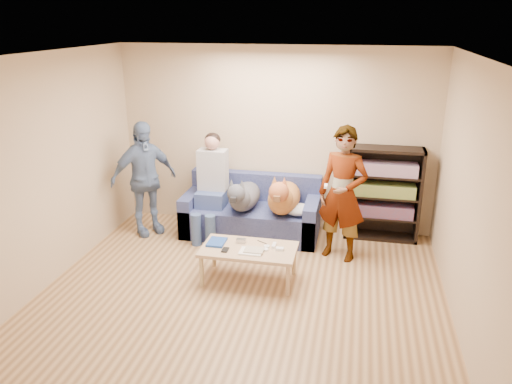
% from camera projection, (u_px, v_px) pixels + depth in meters
% --- Properties ---
extents(ground, '(5.00, 5.00, 0.00)m').
position_uv_depth(ground, '(232.00, 315.00, 5.23)').
color(ground, olive).
rests_on(ground, ground).
extents(ceiling, '(5.00, 5.00, 0.00)m').
position_uv_depth(ceiling, '(228.00, 59.00, 4.36)').
color(ceiling, white).
rests_on(ceiling, ground).
extents(wall_back, '(4.50, 0.00, 4.50)m').
position_uv_depth(wall_back, '(275.00, 139.00, 7.10)').
color(wall_back, tan).
rests_on(wall_back, ground).
extents(wall_front, '(4.50, 0.00, 4.50)m').
position_uv_depth(wall_front, '(103.00, 367.00, 2.49)').
color(wall_front, tan).
rests_on(wall_front, ground).
extents(wall_left, '(0.00, 5.00, 5.00)m').
position_uv_depth(wall_left, '(23.00, 183.00, 5.23)').
color(wall_left, tan).
rests_on(wall_left, ground).
extents(wall_right, '(0.00, 5.00, 5.00)m').
position_uv_depth(wall_right, '(479.00, 217.00, 4.36)').
color(wall_right, tan).
rests_on(wall_right, ground).
extents(blanket, '(0.40, 0.34, 0.14)m').
position_uv_depth(blanket, '(298.00, 209.00, 6.71)').
color(blanket, '#BDBCC2').
rests_on(blanket, sofa).
extents(person_standing_right, '(0.73, 0.59, 1.72)m').
position_uv_depth(person_standing_right, '(343.00, 194.00, 6.21)').
color(person_standing_right, gray).
rests_on(person_standing_right, ground).
extents(person_standing_left, '(0.94, 0.96, 1.62)m').
position_uv_depth(person_standing_left, '(144.00, 179.00, 6.96)').
color(person_standing_left, '#6A79AA').
rests_on(person_standing_left, ground).
extents(held_controller, '(0.04, 0.12, 0.03)m').
position_uv_depth(held_controller, '(326.00, 186.00, 6.01)').
color(held_controller, white).
rests_on(held_controller, person_standing_right).
extents(notebook_blue, '(0.20, 0.26, 0.03)m').
position_uv_depth(notebook_blue, '(217.00, 242.00, 5.89)').
color(notebook_blue, '#1B4298').
rests_on(notebook_blue, coffee_table).
extents(papers, '(0.26, 0.20, 0.02)m').
position_uv_depth(papers, '(251.00, 251.00, 5.67)').
color(papers, white).
rests_on(papers, coffee_table).
extents(magazine, '(0.22, 0.17, 0.01)m').
position_uv_depth(magazine, '(254.00, 250.00, 5.68)').
color(magazine, '#AFA48C').
rests_on(magazine, coffee_table).
extents(camera_silver, '(0.11, 0.06, 0.05)m').
position_uv_depth(camera_silver, '(241.00, 241.00, 5.90)').
color(camera_silver, '#ABACB0').
rests_on(camera_silver, coffee_table).
extents(controller_a, '(0.04, 0.13, 0.03)m').
position_uv_depth(controller_a, '(274.00, 245.00, 5.81)').
color(controller_a, white).
rests_on(controller_a, coffee_table).
extents(controller_b, '(0.09, 0.06, 0.03)m').
position_uv_depth(controller_b, '(280.00, 249.00, 5.72)').
color(controller_b, white).
rests_on(controller_b, coffee_table).
extents(headphone_cup_a, '(0.07, 0.07, 0.02)m').
position_uv_depth(headphone_cup_a, '(265.00, 249.00, 5.71)').
color(headphone_cup_a, white).
rests_on(headphone_cup_a, coffee_table).
extents(headphone_cup_b, '(0.07, 0.07, 0.02)m').
position_uv_depth(headphone_cup_b, '(267.00, 246.00, 5.79)').
color(headphone_cup_b, silver).
rests_on(headphone_cup_b, coffee_table).
extents(pen_orange, '(0.13, 0.06, 0.01)m').
position_uv_depth(pen_orange, '(244.00, 254.00, 5.63)').
color(pen_orange, orange).
rests_on(pen_orange, coffee_table).
extents(pen_black, '(0.13, 0.08, 0.01)m').
position_uv_depth(pen_black, '(262.00, 242.00, 5.92)').
color(pen_black, black).
rests_on(pen_black, coffee_table).
extents(wallet, '(0.07, 0.12, 0.02)m').
position_uv_depth(wallet, '(225.00, 250.00, 5.71)').
color(wallet, black).
rests_on(wallet, coffee_table).
extents(sofa, '(1.90, 0.85, 0.82)m').
position_uv_depth(sofa, '(252.00, 214.00, 7.12)').
color(sofa, '#515B93').
rests_on(sofa, ground).
extents(person_seated, '(0.40, 0.73, 1.47)m').
position_uv_depth(person_seated, '(211.00, 182.00, 6.94)').
color(person_seated, '#40538D').
rests_on(person_seated, sofa).
extents(dog_gray, '(0.39, 1.24, 0.57)m').
position_uv_depth(dog_gray, '(243.00, 196.00, 6.82)').
color(dog_gray, '#4E5059').
rests_on(dog_gray, sofa).
extents(dog_tan, '(0.43, 1.17, 0.62)m').
position_uv_depth(dog_tan, '(283.00, 197.00, 6.73)').
color(dog_tan, '#B18036').
rests_on(dog_tan, sofa).
extents(coffee_table, '(1.10, 0.60, 0.42)m').
position_uv_depth(coffee_table, '(249.00, 252.00, 5.79)').
color(coffee_table, tan).
rests_on(coffee_table, ground).
extents(bookshelf, '(1.00, 0.34, 1.30)m').
position_uv_depth(bookshelf, '(383.00, 192.00, 6.85)').
color(bookshelf, black).
rests_on(bookshelf, ground).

